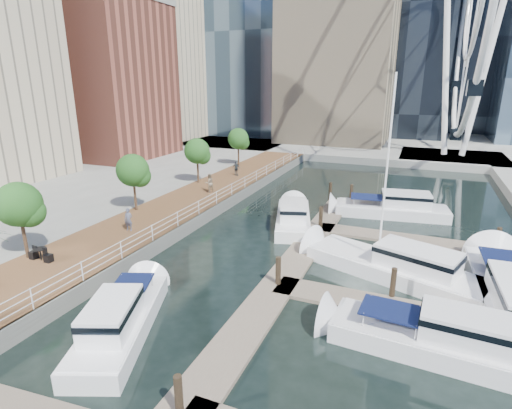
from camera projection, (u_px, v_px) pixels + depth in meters
The scene contains 14 objects.
ground at pixel (145, 361), 16.40m from camera, with size 520.00×520.00×0.00m, color black.
boardwalk at pixel (169, 216), 32.79m from camera, with size 6.00×60.00×1.00m, color brown.
seawall at pixel (200, 220), 31.69m from camera, with size 0.25×60.00×1.00m, color #595954.
land_far at pixel (384, 123), 106.44m from camera, with size 200.00×114.00×1.00m, color gray.
pier at pixel (452, 159), 57.14m from camera, with size 14.00×12.00×1.00m, color gray.
railing at pixel (199, 208), 31.43m from camera, with size 0.10×60.00×1.05m, color white, non-canonical shape.
floating_docks at pixel (374, 279), 22.18m from camera, with size 16.00×34.00×2.60m.
midrise_condos at pixel (47, 61), 48.38m from camera, with size 19.00×67.00×28.00m.
street_trees at pixel (133, 170), 31.66m from camera, with size 2.60×42.60×4.60m.
yacht_foreground at pixel (436, 354), 16.86m from camera, with size 2.58×9.63×2.15m, color silver, non-canonical shape.
pedestrian_near at pixel (128, 220), 27.84m from camera, with size 0.59×0.39×1.62m, color #51566C.
pedestrian_mid at pixel (209, 183), 37.59m from camera, with size 0.88×0.68×1.80m, color gray.
pedestrian_far at pixel (236, 168), 44.39m from camera, with size 0.96×0.40×1.63m, color #343C41.
moored_yachts at pixel (381, 278), 23.40m from camera, with size 21.57×32.44×11.50m.
Camera 1 is at (9.48, -11.00, 10.99)m, focal length 28.00 mm.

